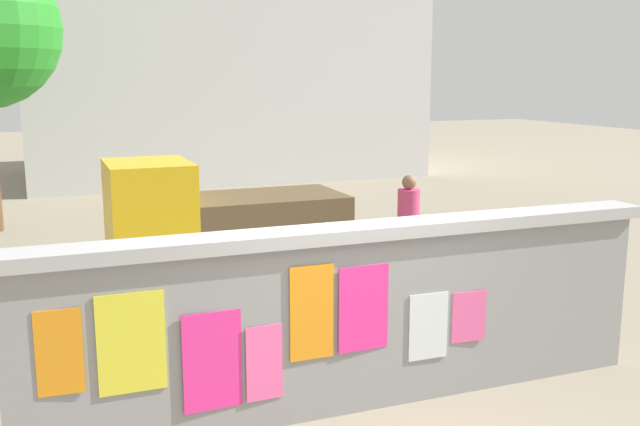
{
  "coord_description": "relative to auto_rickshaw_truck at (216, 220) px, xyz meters",
  "views": [
    {
      "loc": [
        -2.61,
        -5.78,
        3.08
      ],
      "look_at": [
        0.67,
        2.66,
        1.34
      ],
      "focal_mm": 40.08,
      "sensor_mm": 36.0,
      "label": 1
    }
  ],
  "objects": [
    {
      "name": "ground",
      "position": [
        0.21,
        3.16,
        -0.9
      ],
      "size": [
        60.0,
        60.0,
        0.0
      ],
      "primitive_type": "plane",
      "color": "gray"
    },
    {
      "name": "poster_wall",
      "position": [
        0.2,
        -4.84,
        0.0
      ],
      "size": [
        6.3,
        0.42,
        1.75
      ],
      "color": "gray",
      "rests_on": "ground"
    },
    {
      "name": "auto_rickshaw_truck",
      "position": [
        0.0,
        0.0,
        0.0
      ],
      "size": [
        3.61,
        1.52,
        1.85
      ],
      "color": "black",
      "rests_on": "ground"
    },
    {
      "name": "motorcycle",
      "position": [
        -2.09,
        -3.05,
        -0.44
      ],
      "size": [
        1.9,
        0.56,
        0.87
      ],
      "color": "black",
      "rests_on": "ground"
    },
    {
      "name": "bicycle_near",
      "position": [
        0.3,
        -3.23,
        -0.54
      ],
      "size": [
        1.7,
        0.44,
        0.95
      ],
      "color": "black",
      "rests_on": "ground"
    },
    {
      "name": "bicycle_far",
      "position": [
        2.64,
        -3.28,
        -0.54
      ],
      "size": [
        1.68,
        0.51,
        0.95
      ],
      "color": "black",
      "rests_on": "ground"
    },
    {
      "name": "person_walking",
      "position": [
        2.71,
        -1.18,
        0.09
      ],
      "size": [
        0.47,
        0.47,
        1.62
      ],
      "color": "#D83F72",
      "rests_on": "ground"
    },
    {
      "name": "building_background",
      "position": [
        2.96,
        12.07,
        3.31
      ],
      "size": [
        11.95,
        6.84,
        8.38
      ],
      "color": "silver",
      "rests_on": "ground"
    }
  ]
}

